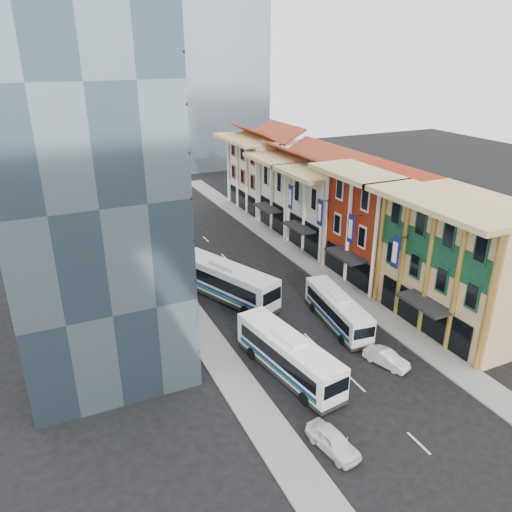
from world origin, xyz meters
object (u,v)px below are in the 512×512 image
bus_left_near (288,354)px  sedan_right (386,358)px  bus_left_far (226,281)px  sedan_left (333,441)px  bus_right (338,309)px  shophouse_tan (463,264)px  office_tower (75,167)px

bus_left_near → sedan_right: bus_left_near is taller
bus_left_far → sedan_right: 18.27m
bus_left_near → sedan_left: bearing=-107.1°
sedan_left → sedan_right: bearing=23.7°
bus_left_near → bus_right: 9.24m
bus_left_near → sedan_right: (7.91, -2.36, -1.18)m
bus_right → sedan_left: bearing=-117.8°
bus_left_far → sedan_right: bus_left_far is taller
bus_left_near → bus_left_far: (0.40, 14.24, 0.21)m
shophouse_tan → sedan_left: shophouse_tan is taller
sedan_left → sedan_right: size_ratio=1.08×
office_tower → bus_left_near: bearing=-48.8°
shophouse_tan → bus_left_far: size_ratio=1.11×
shophouse_tan → office_tower: 35.19m
bus_left_far → sedan_left: bearing=-116.5°
bus_left_near → sedan_left: bus_left_near is taller
sedan_left → sedan_right: (9.16, 6.11, -0.07)m
bus_right → sedan_right: 7.29m
office_tower → sedan_right: size_ratio=7.84×
shophouse_tan → office_tower: (-31.00, 14.00, 9.00)m
office_tower → bus_right: 26.43m
shophouse_tan → bus_left_near: 18.73m
shophouse_tan → sedan_right: bearing=-164.2°
bus_left_far → bus_right: 11.98m
shophouse_tan → bus_right: shophouse_tan is taller
sedan_left → bus_left_near: bearing=71.6°
bus_right → sedan_right: bearing=-83.0°
shophouse_tan → bus_left_near: size_ratio=1.24×
bus_right → sedan_left: size_ratio=2.40×
bus_right → sedan_right: (0.05, -7.22, -0.96)m
shophouse_tan → bus_left_near: (-18.25, -0.57, -4.19)m
office_tower → bus_right: office_tower is taller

